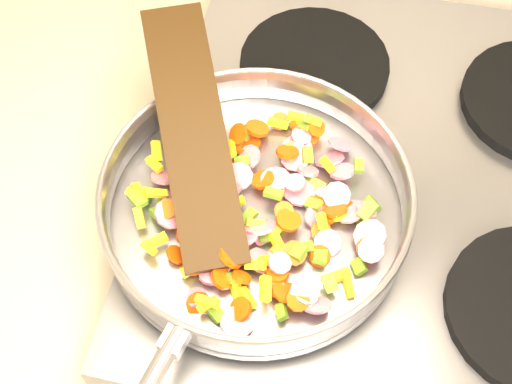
# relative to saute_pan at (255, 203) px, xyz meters

# --- Properties ---
(cooktop) EXTENTS (0.60, 0.60, 0.04)m
(cooktop) POSITION_rel_saute_pan_xyz_m (0.17, 0.10, -0.07)
(cooktop) COLOR #939399
(cooktop) RESTS_ON counter_top
(grate_fl) EXTENTS (0.19, 0.19, 0.02)m
(grate_fl) POSITION_rel_saute_pan_xyz_m (0.03, -0.04, -0.04)
(grate_fl) COLOR black
(grate_fl) RESTS_ON cooktop
(grate_bl) EXTENTS (0.19, 0.19, 0.02)m
(grate_bl) POSITION_rel_saute_pan_xyz_m (0.03, 0.24, -0.04)
(grate_bl) COLOR black
(grate_bl) RESTS_ON cooktop
(saute_pan) EXTENTS (0.37, 0.53, 0.06)m
(saute_pan) POSITION_rel_saute_pan_xyz_m (0.00, 0.00, 0.00)
(saute_pan) COLOR #9E9EA5
(saute_pan) RESTS_ON grate_fl
(vegetable_heap) EXTENTS (0.29, 0.29, 0.05)m
(vegetable_heap) POSITION_rel_saute_pan_xyz_m (0.01, -0.00, -0.01)
(vegetable_heap) COLOR #629722
(vegetable_heap) RESTS_ON saute_pan
(wooden_spatula) EXTENTS (0.18, 0.30, 0.09)m
(wooden_spatula) POSITION_rel_saute_pan_xyz_m (-0.08, 0.05, 0.03)
(wooden_spatula) COLOR black
(wooden_spatula) RESTS_ON saute_pan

